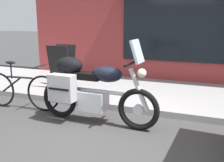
# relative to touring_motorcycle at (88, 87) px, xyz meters

# --- Properties ---
(ground_plane) EXTENTS (80.00, 80.00, 0.00)m
(ground_plane) POSITION_rel_touring_motorcycle_xyz_m (0.47, -0.59, -0.61)
(ground_plane) COLOR #3B3B3B
(touring_motorcycle) EXTENTS (2.14, 0.64, 1.41)m
(touring_motorcycle) POSITION_rel_touring_motorcycle_xyz_m (0.00, 0.00, 0.00)
(touring_motorcycle) COLOR black
(touring_motorcycle) RESTS_ON ground_plane
(parked_bicycle) EXTENTS (1.69, 0.48, 0.94)m
(parked_bicycle) POSITION_rel_touring_motorcycle_xyz_m (-1.56, 0.15, -0.23)
(parked_bicycle) COLOR black
(parked_bicycle) RESTS_ON ground_plane
(sandwich_board_sign) EXTENTS (0.55, 0.43, 1.02)m
(sandwich_board_sign) POSITION_rel_touring_motorcycle_xyz_m (-1.46, 1.47, 0.02)
(sandwich_board_sign) COLOR black
(sandwich_board_sign) RESTS_ON sidewalk_curb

